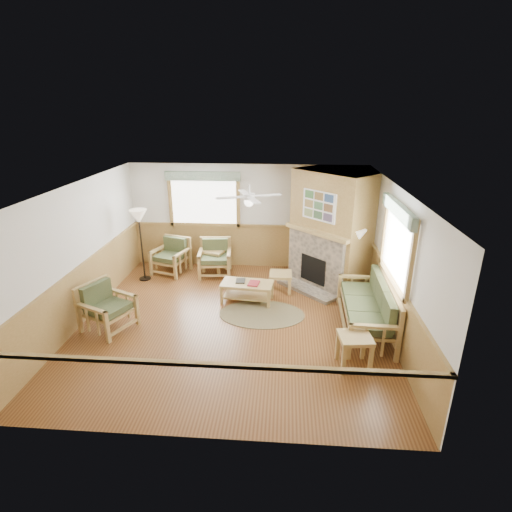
# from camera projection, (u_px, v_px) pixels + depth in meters

# --- Properties ---
(floor) EXTENTS (6.00, 6.00, 0.01)m
(floor) POSITION_uv_depth(u_px,v_px,m) (234.00, 322.00, 8.00)
(floor) COLOR brown
(floor) RESTS_ON ground
(ceiling) EXTENTS (6.00, 6.00, 0.01)m
(ceiling) POSITION_uv_depth(u_px,v_px,m) (230.00, 188.00, 7.04)
(ceiling) COLOR white
(ceiling) RESTS_ON floor
(wall_back) EXTENTS (6.00, 0.02, 2.70)m
(wall_back) POSITION_uv_depth(u_px,v_px,m) (247.00, 217.00, 10.31)
(wall_back) COLOR silver
(wall_back) RESTS_ON floor
(wall_front) EXTENTS (6.00, 0.02, 2.70)m
(wall_front) POSITION_uv_depth(u_px,v_px,m) (199.00, 350.00, 4.72)
(wall_front) COLOR silver
(wall_front) RESTS_ON floor
(wall_left) EXTENTS (0.02, 6.00, 2.70)m
(wall_left) POSITION_uv_depth(u_px,v_px,m) (79.00, 255.00, 7.73)
(wall_left) COLOR silver
(wall_left) RESTS_ON floor
(wall_right) EXTENTS (0.02, 6.00, 2.70)m
(wall_right) POSITION_uv_depth(u_px,v_px,m) (394.00, 263.00, 7.31)
(wall_right) COLOR silver
(wall_right) RESTS_ON floor
(wainscot) EXTENTS (6.00, 6.00, 1.10)m
(wainscot) POSITION_uv_depth(u_px,v_px,m) (233.00, 297.00, 7.80)
(wainscot) COLOR olive
(wainscot) RESTS_ON floor
(fireplace) EXTENTS (3.11, 3.11, 2.70)m
(fireplace) POSITION_uv_depth(u_px,v_px,m) (331.00, 229.00, 9.29)
(fireplace) COLOR olive
(fireplace) RESTS_ON floor
(window_back) EXTENTS (1.90, 0.16, 1.50)m
(window_back) POSITION_uv_depth(u_px,v_px,m) (203.00, 171.00, 9.93)
(window_back) COLOR white
(window_back) RESTS_ON wall_back
(window_right) EXTENTS (0.16, 1.90, 1.50)m
(window_right) POSITION_uv_depth(u_px,v_px,m) (404.00, 202.00, 6.71)
(window_right) COLOR white
(window_right) RESTS_ON wall_right
(ceiling_fan) EXTENTS (1.59, 1.59, 0.36)m
(ceiling_fan) POSITION_uv_depth(u_px,v_px,m) (249.00, 187.00, 7.31)
(ceiling_fan) COLOR white
(ceiling_fan) RESTS_ON ceiling
(sofa) EXTENTS (2.15, 0.94, 0.97)m
(sofa) POSITION_uv_depth(u_px,v_px,m) (366.00, 306.00, 7.57)
(sofa) COLOR tan
(sofa) RESTS_ON floor
(armchair_back_left) EXTENTS (1.00, 1.00, 0.89)m
(armchair_back_left) POSITION_uv_depth(u_px,v_px,m) (170.00, 256.00, 10.19)
(armchair_back_left) COLOR tan
(armchair_back_left) RESTS_ON floor
(armchair_back_right) EXTENTS (0.86, 0.86, 0.89)m
(armchair_back_right) POSITION_uv_depth(u_px,v_px,m) (215.00, 258.00, 10.07)
(armchair_back_right) COLOR tan
(armchair_back_right) RESTS_ON floor
(armchair_left) EXTENTS (1.07, 1.07, 0.91)m
(armchair_left) POSITION_uv_depth(u_px,v_px,m) (108.00, 307.00, 7.60)
(armchair_left) COLOR tan
(armchair_left) RESTS_ON floor
(coffee_table) EXTENTS (1.16, 0.67, 0.44)m
(coffee_table) POSITION_uv_depth(u_px,v_px,m) (247.00, 292.00, 8.75)
(coffee_table) COLOR tan
(coffee_table) RESTS_ON floor
(end_table_chairs) EXTENTS (0.66, 0.65, 0.58)m
(end_table_chairs) POSITION_uv_depth(u_px,v_px,m) (215.00, 260.00, 10.33)
(end_table_chairs) COLOR tan
(end_table_chairs) RESTS_ON floor
(end_table_sofa) EXTENTS (0.57, 0.55, 0.58)m
(end_table_sofa) POSITION_uv_depth(u_px,v_px,m) (354.00, 351.00, 6.53)
(end_table_sofa) COLOR tan
(end_table_sofa) RESTS_ON floor
(footstool) EXTENTS (0.51, 0.51, 0.44)m
(footstool) POSITION_uv_depth(u_px,v_px,m) (280.00, 282.00, 9.25)
(footstool) COLOR tan
(footstool) RESTS_ON floor
(braided_rug) EXTENTS (2.28, 2.28, 0.01)m
(braided_rug) POSITION_uv_depth(u_px,v_px,m) (262.00, 314.00, 8.27)
(braided_rug) COLOR brown
(braided_rug) RESTS_ON floor
(floor_lamp_left) EXTENTS (0.46, 0.46, 1.78)m
(floor_lamp_left) POSITION_uv_depth(u_px,v_px,m) (142.00, 245.00, 9.62)
(floor_lamp_left) COLOR black
(floor_lamp_left) RESTS_ON floor
(floor_lamp_right) EXTENTS (0.37, 0.37, 1.57)m
(floor_lamp_right) POSITION_uv_depth(u_px,v_px,m) (355.00, 263.00, 8.80)
(floor_lamp_right) COLOR black
(floor_lamp_right) RESTS_ON floor
(book_red) EXTENTS (0.26, 0.33, 0.03)m
(book_red) POSITION_uv_depth(u_px,v_px,m) (254.00, 283.00, 8.60)
(book_red) COLOR maroon
(book_red) RESTS_ON coffee_table
(book_dark) EXTENTS (0.21, 0.28, 0.03)m
(book_dark) POSITION_uv_depth(u_px,v_px,m) (240.00, 280.00, 8.73)
(book_dark) COLOR black
(book_dark) RESTS_ON coffee_table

